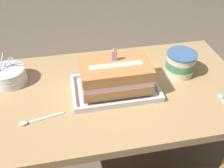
{
  "coord_description": "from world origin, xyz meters",
  "views": [
    {
      "loc": [
        -0.13,
        -0.77,
        1.34
      ],
      "look_at": [
        0.01,
        -0.01,
        0.71
      ],
      "focal_mm": 39.64,
      "sensor_mm": 36.0,
      "label": 1
    }
  ],
  "objects_px": {
    "bowl_stack": "(9,76)",
    "ice_cream_tub": "(180,63)",
    "birthday_cake": "(115,75)",
    "serving_spoon_near_tray": "(31,121)",
    "foil_tray": "(115,89)",
    "serving_spoon_by_bowls": "(224,101)"
  },
  "relations": [
    {
      "from": "serving_spoon_near_tray",
      "to": "serving_spoon_by_bowls",
      "type": "bearing_deg",
      "value": -2.55
    },
    {
      "from": "serving_spoon_by_bowls",
      "to": "serving_spoon_near_tray",
      "type": "bearing_deg",
      "value": 177.45
    },
    {
      "from": "bowl_stack",
      "to": "serving_spoon_near_tray",
      "type": "bearing_deg",
      "value": -68.64
    },
    {
      "from": "birthday_cake",
      "to": "serving_spoon_by_bowls",
      "type": "bearing_deg",
      "value": -20.29
    },
    {
      "from": "bowl_stack",
      "to": "ice_cream_tub",
      "type": "distance_m",
      "value": 0.73
    },
    {
      "from": "birthday_cake",
      "to": "ice_cream_tub",
      "type": "relative_size",
      "value": 2.09
    },
    {
      "from": "serving_spoon_near_tray",
      "to": "serving_spoon_by_bowls",
      "type": "xyz_separation_m",
      "value": [
        0.73,
        -0.03,
        -0.0
      ]
    },
    {
      "from": "bowl_stack",
      "to": "ice_cream_tub",
      "type": "xyz_separation_m",
      "value": [
        0.73,
        -0.08,
        0.02
      ]
    },
    {
      "from": "foil_tray",
      "to": "ice_cream_tub",
      "type": "distance_m",
      "value": 0.31
    },
    {
      "from": "ice_cream_tub",
      "to": "foil_tray",
      "type": "bearing_deg",
      "value": -168.67
    },
    {
      "from": "foil_tray",
      "to": "bowl_stack",
      "type": "distance_m",
      "value": 0.45
    },
    {
      "from": "foil_tray",
      "to": "bowl_stack",
      "type": "relative_size",
      "value": 2.44
    },
    {
      "from": "bowl_stack",
      "to": "serving_spoon_near_tray",
      "type": "xyz_separation_m",
      "value": [
        0.1,
        -0.26,
        -0.03
      ]
    },
    {
      "from": "foil_tray",
      "to": "serving_spoon_near_tray",
      "type": "relative_size",
      "value": 2.16
    },
    {
      "from": "birthday_cake",
      "to": "serving_spoon_by_bowls",
      "type": "xyz_separation_m",
      "value": [
        0.4,
        -0.15,
        -0.07
      ]
    },
    {
      "from": "bowl_stack",
      "to": "serving_spoon_near_tray",
      "type": "height_order",
      "value": "bowl_stack"
    },
    {
      "from": "birthday_cake",
      "to": "serving_spoon_near_tray",
      "type": "bearing_deg",
      "value": -160.46
    },
    {
      "from": "birthday_cake",
      "to": "bowl_stack",
      "type": "height_order",
      "value": "birthday_cake"
    },
    {
      "from": "birthday_cake",
      "to": "serving_spoon_near_tray",
      "type": "relative_size",
      "value": 1.66
    },
    {
      "from": "bowl_stack",
      "to": "birthday_cake",
      "type": "bearing_deg",
      "value": -18.01
    },
    {
      "from": "ice_cream_tub",
      "to": "serving_spoon_near_tray",
      "type": "bearing_deg",
      "value": -164.31
    },
    {
      "from": "bowl_stack",
      "to": "serving_spoon_by_bowls",
      "type": "xyz_separation_m",
      "value": [
        0.83,
        -0.29,
        -0.03
      ]
    }
  ]
}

